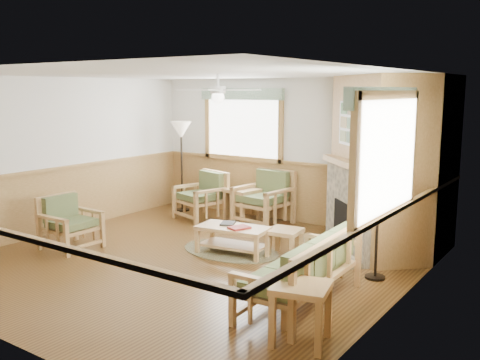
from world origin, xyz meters
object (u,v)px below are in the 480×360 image
Objects in this scene: coffee_table at (233,240)px; end_table_sofa at (301,314)px; armchair_back_right at (263,198)px; footstool at (285,242)px; sofa at (301,269)px; floor_lamp_left at (182,166)px; armchair_left at (71,223)px; floor_lamp_right at (378,215)px; armchair_back_left at (201,196)px; end_table_chairs at (242,205)px.

end_table_sofa is at bearing -49.60° from coffee_table.
footstool is at bearing -41.15° from armchair_back_right.
floor_lamp_left is at bearing -126.10° from sofa.
floor_lamp_right is at bearing -71.52° from armchair_left.
armchair_back_left is 0.84m from end_table_chairs.
coffee_table is at bearing 138.43° from end_table_sofa.
armchair_back_left is at bearing -8.23° from armchair_left.
floor_lamp_left is (-4.84, 3.81, 0.63)m from end_table_sofa.
floor_lamp_left reaches higher than armchair_back_left.
armchair_back_right reaches higher than footstool.
end_table_chairs is (-1.07, 1.81, 0.10)m from coffee_table.
end_table_sofa reaches higher than coffee_table.
sofa is at bearing -105.96° from floor_lamp_right.
armchair_back_left reaches higher than sofa.
footstool is 3.66m from floor_lamp_left.
floor_lamp_left reaches higher than armchair_left.
armchair_back_left reaches higher than coffee_table.
sofa is 2.24× the size of armchair_left.
floor_lamp_left is at bearing 136.91° from coffee_table.
footstool is at bearing 20.28° from coffee_table.
armchair_left is 0.48× the size of floor_lamp_right.
footstool is (2.53, -1.12, -0.25)m from armchair_back_left.
armchair_back_right reaches higher than sofa.
floor_lamp_right is at bearing -2.26° from armchair_back_left.
armchair_back_left is 2.78m from footstool.
floor_lamp_left is 1.07× the size of floor_lamp_right.
armchair_back_right is at bearing 126.83° from end_table_sofa.
sofa is 4.13m from end_table_chairs.
sofa reaches higher than armchair_left.
armchair_left reaches higher than end_table_sofa.
end_table_sofa is at bearing -38.22° from floor_lamp_left.
end_table_chairs is at bearing -167.34° from armchair_back_right.
end_table_sofa is 0.35× the size of floor_lamp_right.
armchair_left is at bearing -110.86° from armchair_back_right.
floor_lamp_right reaches higher than armchair_back_right.
end_table_sofa is 2.83m from footstool.
armchair_back_left is 1.50× the size of end_table_sofa.
floor_lamp_left reaches higher than floor_lamp_right.
footstool is at bearing -8.33° from armchair_back_left.
end_table_chairs is (-0.44, -0.04, -0.18)m from armchair_back_right.
armchair_back_right is at bearing 131.85° from footstool.
floor_lamp_left reaches higher than sofa.
coffee_table is at bearing -59.30° from end_table_chairs.
floor_lamp_right is (0.39, 1.36, 0.43)m from sofa.
armchair_back_right is at bearing 5.65° from end_table_chairs.
floor_lamp_left reaches higher than coffee_table.
end_table_chairs is at bearing 140.89° from footstool.
end_table_chairs reaches higher than coffee_table.
sofa is 3.97× the size of footstool.
armchair_back_left is 0.49× the size of floor_lamp_left.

